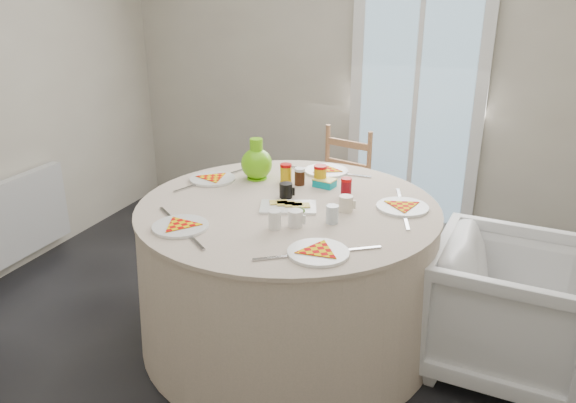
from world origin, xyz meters
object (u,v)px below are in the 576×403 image
(table, at_px, (288,274))
(radiator, at_px, (8,222))
(green_pitcher, at_px, (257,164))
(wooden_chair, at_px, (335,191))
(armchair, at_px, (511,302))

(table, bearing_deg, radiator, -179.66)
(radiator, xyz_separation_m, green_pitcher, (1.66, 0.33, 0.49))
(radiator, xyz_separation_m, table, (1.98, 0.01, -0.01))
(wooden_chair, xyz_separation_m, green_pitcher, (-0.25, -0.78, 0.40))
(table, height_order, armchair, table)
(armchair, bearing_deg, wooden_chair, 55.35)
(table, xyz_separation_m, wooden_chair, (-0.07, 1.10, 0.09))
(table, bearing_deg, armchair, 5.39)
(table, distance_m, armchair, 1.14)
(table, xyz_separation_m, armchair, (1.14, 0.11, 0.02))
(armchair, bearing_deg, radiator, 97.12)
(armchair, bearing_deg, table, 100.32)
(table, bearing_deg, green_pitcher, 134.85)
(armchair, bearing_deg, green_pitcher, 86.58)
(green_pitcher, bearing_deg, wooden_chair, 62.35)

